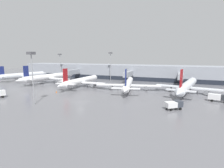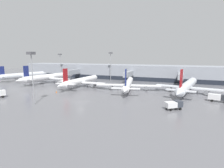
# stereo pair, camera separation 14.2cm
# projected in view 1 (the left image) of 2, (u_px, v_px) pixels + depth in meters

# --- Properties ---
(ground_plane) EXTENTS (320.00, 320.00, 0.00)m
(ground_plane) POSITION_uv_depth(u_px,v_px,m) (80.00, 102.00, 55.31)
(ground_plane) COLOR slate
(terminal_building) EXTENTS (160.00, 29.43, 9.00)m
(terminal_building) POSITION_uv_depth(u_px,v_px,m) (132.00, 72.00, 111.37)
(terminal_building) COLOR gray
(terminal_building) RESTS_ON ground_plane
(parked_jet_0) EXTENTS (27.26, 35.08, 9.92)m
(parked_jet_0) POSITION_uv_depth(u_px,v_px,m) (128.00, 84.00, 74.73)
(parked_jet_0) COLOR white
(parked_jet_0) RESTS_ON ground_plane
(parked_jet_2) EXTENTS (25.73, 33.26, 9.01)m
(parked_jet_2) POSITION_uv_depth(u_px,v_px,m) (22.00, 75.00, 104.89)
(parked_jet_2) COLOR silver
(parked_jet_2) RESTS_ON ground_plane
(parked_jet_3) EXTENTS (24.12, 34.50, 9.43)m
(parked_jet_3) POSITION_uv_depth(u_px,v_px,m) (81.00, 81.00, 82.82)
(parked_jet_3) COLOR white
(parked_jet_3) RESTS_ON ground_plane
(parked_jet_4) EXTENTS (24.90, 39.13, 10.22)m
(parked_jet_4) POSITION_uv_depth(u_px,v_px,m) (187.00, 86.00, 69.10)
(parked_jet_4) COLOR silver
(parked_jet_4) RESTS_ON ground_plane
(parked_jet_5) EXTENTS (27.51, 39.72, 9.95)m
(parked_jet_5) POSITION_uv_depth(u_px,v_px,m) (49.00, 77.00, 95.69)
(parked_jet_5) COLOR white
(parked_jet_5) RESTS_ON ground_plane
(service_truck_0) EXTENTS (5.93, 2.93, 2.47)m
(service_truck_0) POSITION_uv_depth(u_px,v_px,m) (218.00, 97.00, 55.33)
(service_truck_0) COLOR silver
(service_truck_0) RESTS_ON ground_plane
(service_truck_1) EXTENTS (5.01, 4.48, 2.40)m
(service_truck_1) POSITION_uv_depth(u_px,v_px,m) (174.00, 104.00, 47.55)
(service_truck_1) COLOR silver
(service_truck_1) RESTS_ON ground_plane
(traffic_cone_1) EXTENTS (0.42, 0.42, 0.79)m
(traffic_cone_1) POSITION_uv_depth(u_px,v_px,m) (56.00, 92.00, 69.86)
(traffic_cone_1) COLOR orange
(traffic_cone_1) RESTS_ON ground_plane
(apron_light_mast_0) EXTENTS (1.80, 1.80, 16.04)m
(apron_light_mast_0) POSITION_uv_depth(u_px,v_px,m) (60.00, 59.00, 115.60)
(apron_light_mast_0) COLOR gray
(apron_light_mast_0) RESTS_ON ground_plane
(apron_light_mast_1) EXTENTS (1.80, 1.80, 16.72)m
(apron_light_mast_1) POSITION_uv_depth(u_px,v_px,m) (110.00, 58.00, 102.04)
(apron_light_mast_1) COLOR gray
(apron_light_mast_1) RESTS_ON ground_plane
(apron_light_mast_2) EXTENTS (1.80, 1.80, 15.69)m
(apron_light_mast_2) POSITION_uv_depth(u_px,v_px,m) (32.00, 62.00, 50.93)
(apron_light_mast_2) COLOR gray
(apron_light_mast_2) RESTS_ON ground_plane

